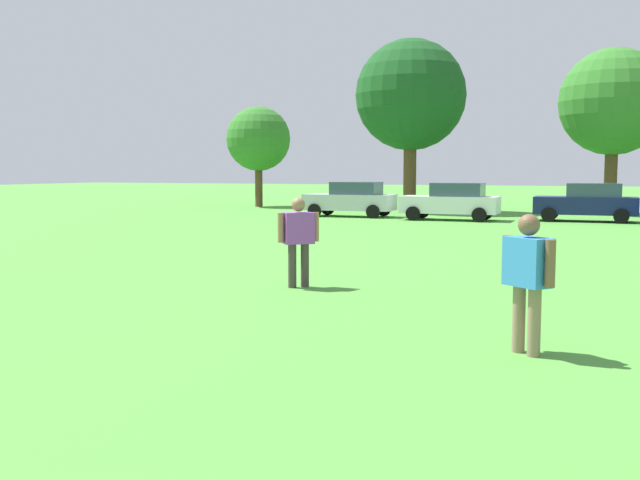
{
  "coord_description": "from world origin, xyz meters",
  "views": [
    {
      "loc": [
        4.95,
        1.17,
        2.26
      ],
      "look_at": [
        1.72,
        9.56,
        1.41
      ],
      "focal_mm": 41.56,
      "sensor_mm": 36.0,
      "label": 1
    }
  ],
  "objects_px": {
    "parked_car_navy_2": "(588,202)",
    "tree_left": "(411,95)",
    "tree_far_left": "(258,139)",
    "adult_bystander": "(528,272)",
    "parked_car_silver_0": "(351,199)",
    "tree_center_left": "(613,102)",
    "parked_car_white_1": "(452,201)",
    "bystander_near_trees": "(298,234)"
  },
  "relations": [
    {
      "from": "parked_car_navy_2",
      "to": "tree_left",
      "type": "xyz_separation_m",
      "value": [
        -9.12,
        4.5,
        5.34
      ]
    },
    {
      "from": "parked_car_navy_2",
      "to": "tree_far_left",
      "type": "bearing_deg",
      "value": -19.33
    },
    {
      "from": "adult_bystander",
      "to": "tree_left",
      "type": "relative_size",
      "value": 0.19
    },
    {
      "from": "parked_car_silver_0",
      "to": "tree_far_left",
      "type": "distance_m",
      "value": 11.57
    },
    {
      "from": "tree_left",
      "to": "tree_center_left",
      "type": "height_order",
      "value": "tree_left"
    },
    {
      "from": "parked_car_white_1",
      "to": "tree_left",
      "type": "bearing_deg",
      "value": -59.55
    },
    {
      "from": "adult_bystander",
      "to": "bystander_near_trees",
      "type": "bearing_deg",
      "value": -0.79
    },
    {
      "from": "parked_car_navy_2",
      "to": "parked_car_silver_0",
      "type": "bearing_deg",
      "value": 2.71
    },
    {
      "from": "tree_far_left",
      "to": "tree_left",
      "type": "xyz_separation_m",
      "value": [
        10.05,
        -2.22,
        2.07
      ]
    },
    {
      "from": "tree_far_left",
      "to": "tree_left",
      "type": "relative_size",
      "value": 0.67
    },
    {
      "from": "bystander_near_trees",
      "to": "parked_car_navy_2",
      "type": "distance_m",
      "value": 21.9
    },
    {
      "from": "parked_car_silver_0",
      "to": "tree_left",
      "type": "xyz_separation_m",
      "value": [
        1.62,
        5.01,
        5.34
      ]
    },
    {
      "from": "bystander_near_trees",
      "to": "parked_car_silver_0",
      "type": "distance_m",
      "value": 21.7
    },
    {
      "from": "adult_bystander",
      "to": "parked_car_white_1",
      "type": "height_order",
      "value": "adult_bystander"
    },
    {
      "from": "tree_center_left",
      "to": "parked_car_white_1",
      "type": "bearing_deg",
      "value": -132.82
    },
    {
      "from": "parked_car_silver_0",
      "to": "parked_car_navy_2",
      "type": "relative_size",
      "value": 1.0
    },
    {
      "from": "tree_center_left",
      "to": "tree_far_left",
      "type": "bearing_deg",
      "value": 177.63
    },
    {
      "from": "parked_car_silver_0",
      "to": "parked_car_white_1",
      "type": "xyz_separation_m",
      "value": [
        5.02,
        -0.78,
        0.0
      ]
    },
    {
      "from": "parked_car_navy_2",
      "to": "tree_far_left",
      "type": "relative_size",
      "value": 0.7
    },
    {
      "from": "adult_bystander",
      "to": "parked_car_silver_0",
      "type": "bearing_deg",
      "value": -28.16
    },
    {
      "from": "adult_bystander",
      "to": "parked_car_white_1",
      "type": "relative_size",
      "value": 0.4
    },
    {
      "from": "bystander_near_trees",
      "to": "tree_center_left",
      "type": "relative_size",
      "value": 0.21
    },
    {
      "from": "bystander_near_trees",
      "to": "parked_car_navy_2",
      "type": "bearing_deg",
      "value": 37.95
    },
    {
      "from": "adult_bystander",
      "to": "tree_left",
      "type": "bearing_deg",
      "value": -34.58
    },
    {
      "from": "tree_far_left",
      "to": "tree_center_left",
      "type": "relative_size",
      "value": 0.73
    },
    {
      "from": "tree_far_left",
      "to": "tree_left",
      "type": "height_order",
      "value": "tree_left"
    },
    {
      "from": "bystander_near_trees",
      "to": "parked_car_silver_0",
      "type": "xyz_separation_m",
      "value": [
        -5.96,
        20.86,
        -0.17
      ]
    },
    {
      "from": "parked_car_navy_2",
      "to": "tree_center_left",
      "type": "xyz_separation_m",
      "value": [
        0.94,
        5.89,
        4.77
      ]
    },
    {
      "from": "adult_bystander",
      "to": "parked_car_navy_2",
      "type": "relative_size",
      "value": 0.4
    },
    {
      "from": "adult_bystander",
      "to": "bystander_near_trees",
      "type": "distance_m",
      "value": 5.97
    },
    {
      "from": "adult_bystander",
      "to": "parked_car_navy_2",
      "type": "xyz_separation_m",
      "value": [
        0.16,
        25.16,
        -0.17
      ]
    },
    {
      "from": "bystander_near_trees",
      "to": "parked_car_silver_0",
      "type": "bearing_deg",
      "value": 66.5
    },
    {
      "from": "parked_car_navy_2",
      "to": "parked_car_white_1",
      "type": "bearing_deg",
      "value": 12.73
    },
    {
      "from": "parked_car_white_1",
      "to": "tree_center_left",
      "type": "xyz_separation_m",
      "value": [
        6.65,
        7.18,
        4.77
      ]
    },
    {
      "from": "adult_bystander",
      "to": "bystander_near_trees",
      "type": "relative_size",
      "value": 1.0
    },
    {
      "from": "adult_bystander",
      "to": "parked_car_silver_0",
      "type": "relative_size",
      "value": 0.4
    },
    {
      "from": "parked_car_white_1",
      "to": "parked_car_silver_0",
      "type": "bearing_deg",
      "value": -8.84
    },
    {
      "from": "adult_bystander",
      "to": "parked_car_silver_0",
      "type": "height_order",
      "value": "adult_bystander"
    },
    {
      "from": "parked_car_white_1",
      "to": "tree_left",
      "type": "relative_size",
      "value": 0.47
    },
    {
      "from": "tree_left",
      "to": "tree_center_left",
      "type": "relative_size",
      "value": 1.1
    },
    {
      "from": "adult_bystander",
      "to": "tree_far_left",
      "type": "height_order",
      "value": "tree_far_left"
    },
    {
      "from": "bystander_near_trees",
      "to": "parked_car_white_1",
      "type": "xyz_separation_m",
      "value": [
        -0.93,
        20.08,
        -0.17
      ]
    }
  ]
}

